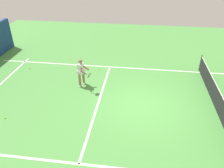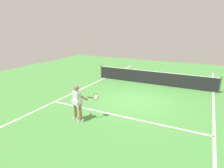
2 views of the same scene
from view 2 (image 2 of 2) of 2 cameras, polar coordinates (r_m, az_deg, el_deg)
ground_plane at (r=10.39m, az=6.89°, el=-4.97°), size 26.60×26.60×0.00m
service_line_marking at (r=8.65m, az=2.20°, el=-9.42°), size 7.53×0.10×0.01m
sideline_left_marking at (r=12.09m, az=-10.13°, el=-1.97°), size 0.10×18.46×0.01m
sideline_right_marking at (r=9.90m, az=28.04°, el=-7.99°), size 0.10×18.46×0.01m
court_net at (r=13.42m, az=12.05°, el=1.86°), size 8.21×0.08×1.01m
tennis_player at (r=8.03m, az=-10.11°, el=-5.20°), size 0.98×0.87×1.55m
tennis_ball_mid at (r=9.93m, az=-17.04°, el=-6.44°), size 0.07×0.07×0.07m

